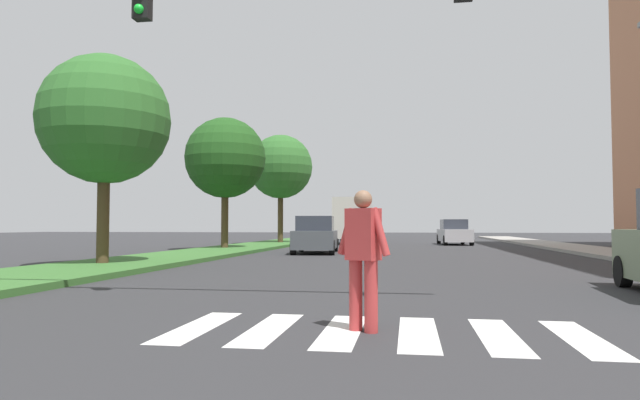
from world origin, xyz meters
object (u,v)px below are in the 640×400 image
(tree_mid, at_px, (105,120))
(sedan_midblock, at_px, (316,236))
(tree_far, at_px, (225,158))
(tree_distant, at_px, (281,167))
(truck_box_delivery, at_px, (354,220))
(sedan_distant, at_px, (454,233))
(pedestrian_performer, at_px, (363,253))
(traffic_light_gantry, at_px, (142,38))

(tree_mid, height_order, sedan_midblock, tree_mid)
(tree_far, xyz_separation_m, tree_distant, (0.72, 9.30, 0.51))
(tree_distant, distance_m, truck_box_delivery, 6.26)
(tree_distant, bearing_deg, sedan_midblock, -69.31)
(tree_distant, xyz_separation_m, sedan_distant, (11.45, 1.30, -4.42))
(pedestrian_performer, relative_size, sedan_midblock, 0.39)
(traffic_light_gantry, distance_m, truck_box_delivery, 29.88)
(tree_mid, bearing_deg, truck_box_delivery, 76.85)
(tree_far, relative_size, traffic_light_gantry, 0.69)
(traffic_light_gantry, bearing_deg, pedestrian_performer, -26.01)
(sedan_midblock, bearing_deg, truck_box_delivery, 87.91)
(sedan_distant, bearing_deg, sedan_midblock, -119.52)
(sedan_midblock, bearing_deg, pedestrian_performer, -78.73)
(tree_mid, height_order, sedan_distant, tree_mid)
(traffic_light_gantry, bearing_deg, tree_far, 104.64)
(tree_mid, xyz_separation_m, tree_distant, (0.57, 20.93, 0.74))
(traffic_light_gantry, distance_m, pedestrian_performer, 5.48)
(pedestrian_performer, bearing_deg, tree_distant, 104.98)
(traffic_light_gantry, relative_size, sedan_distant, 2.07)
(traffic_light_gantry, height_order, sedan_midblock, traffic_light_gantry)
(sedan_distant, height_order, truck_box_delivery, truck_box_delivery)
(tree_distant, height_order, pedestrian_performer, tree_distant)
(tree_far, bearing_deg, sedan_midblock, -22.23)
(truck_box_delivery, bearing_deg, tree_far, -116.04)
(tree_distant, relative_size, truck_box_delivery, 1.16)
(traffic_light_gantry, relative_size, pedestrian_performer, 5.68)
(tree_far, distance_m, sedan_distant, 16.61)
(traffic_light_gantry, distance_m, sedan_midblock, 16.85)
(tree_mid, height_order, truck_box_delivery, tree_mid)
(tree_far, bearing_deg, tree_mid, -89.25)
(tree_far, relative_size, tree_distant, 0.92)
(tree_distant, height_order, traffic_light_gantry, tree_distant)
(traffic_light_gantry, bearing_deg, tree_mid, 124.23)
(tree_mid, height_order, tree_far, tree_far)
(sedan_distant, relative_size, truck_box_delivery, 0.75)
(pedestrian_performer, bearing_deg, traffic_light_gantry, 153.99)
(tree_far, distance_m, sedan_midblock, 6.67)
(pedestrian_performer, height_order, sedan_midblock, pedestrian_performer)
(tree_far, height_order, sedan_distant, tree_far)
(pedestrian_performer, bearing_deg, tree_mid, 134.21)
(traffic_light_gantry, xyz_separation_m, truck_box_delivery, (0.66, 29.74, -2.75))
(pedestrian_performer, relative_size, sedan_distant, 0.36)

